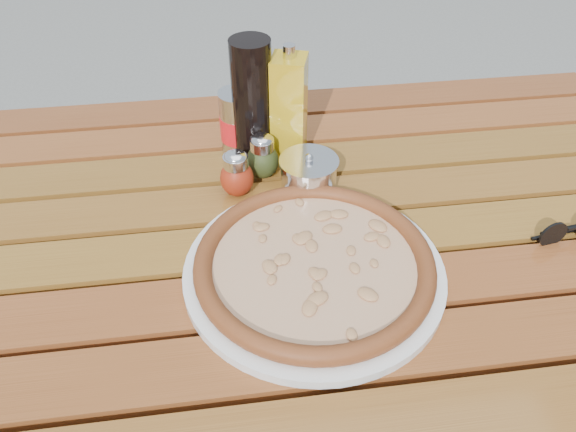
{
  "coord_description": "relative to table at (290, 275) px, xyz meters",
  "views": [
    {
      "loc": [
        -0.08,
        -0.6,
        1.32
      ],
      "look_at": [
        0.0,
        0.02,
        0.78
      ],
      "focal_mm": 35.0,
      "sensor_mm": 36.0,
      "label": 1
    }
  ],
  "objects": [
    {
      "name": "plate",
      "position": [
        0.02,
        -0.07,
        0.08
      ],
      "size": [
        0.47,
        0.47,
        0.01
      ],
      "primitive_type": "cylinder",
      "rotation": [
        0.0,
        0.0,
        0.39
      ],
      "color": "silver",
      "rests_on": "table"
    },
    {
      "name": "pepper_shaker",
      "position": [
        -0.07,
        0.12,
        0.11
      ],
      "size": [
        0.06,
        0.06,
        0.08
      ],
      "rotation": [
        0.0,
        0.0,
        0.15
      ],
      "color": "#A32A12",
      "rests_on": "table"
    },
    {
      "name": "soda_can",
      "position": [
        -0.06,
        0.24,
        0.13
      ],
      "size": [
        0.08,
        0.08,
        0.12
      ],
      "rotation": [
        0.0,
        0.0,
        -0.2
      ],
      "color": "silver",
      "rests_on": "table"
    },
    {
      "name": "pizza",
      "position": [
        0.02,
        -0.07,
        0.1
      ],
      "size": [
        0.45,
        0.45,
        0.03
      ],
      "rotation": [
        0.0,
        0.0,
        0.49
      ],
      "color": "beige",
      "rests_on": "plate"
    },
    {
      "name": "sunglasses",
      "position": [
        0.41,
        -0.05,
        0.09
      ],
      "size": [
        0.11,
        0.04,
        0.04
      ],
      "rotation": [
        0.0,
        0.0,
        0.15
      ],
      "color": "black",
      "rests_on": "table"
    },
    {
      "name": "oregano_shaker",
      "position": [
        -0.02,
        0.16,
        0.11
      ],
      "size": [
        0.07,
        0.07,
        0.08
      ],
      "rotation": [
        0.0,
        0.0,
        0.39
      ],
      "color": "#37431B",
      "rests_on": "table"
    },
    {
      "name": "parmesan_tin",
      "position": [
        0.05,
        0.12,
        0.11
      ],
      "size": [
        0.12,
        0.12,
        0.07
      ],
      "rotation": [
        0.0,
        0.0,
        -0.38
      ],
      "color": "silver",
      "rests_on": "table"
    },
    {
      "name": "olive_oil_cruet",
      "position": [
        0.03,
        0.21,
        0.17
      ],
      "size": [
        0.07,
        0.07,
        0.21
      ],
      "rotation": [
        0.0,
        0.0,
        -0.3
      ],
      "color": "#BB9313",
      "rests_on": "table"
    },
    {
      "name": "table",
      "position": [
        0.0,
        0.0,
        0.0
      ],
      "size": [
        1.4,
        0.9,
        0.75
      ],
      "color": "#341F0B",
      "rests_on": "ground"
    },
    {
      "name": "dark_bottle",
      "position": [
        -0.03,
        0.21,
        0.19
      ],
      "size": [
        0.08,
        0.08,
        0.22
      ],
      "primitive_type": "cylinder",
      "rotation": [
        0.0,
        0.0,
        0.34
      ],
      "color": "black",
      "rests_on": "table"
    }
  ]
}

